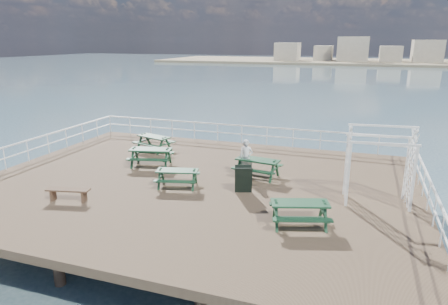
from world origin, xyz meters
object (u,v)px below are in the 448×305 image
flat_bench_far (68,192)px  trellis_arbor (378,169)px  picnic_table_b (154,140)px  picnic_table_a (151,153)px  picnic_table_c (258,164)px  picnic_table_e (300,208)px  picnic_table_d (177,174)px  person (246,158)px

flat_bench_far → trellis_arbor: (10.76, 3.57, 0.94)m
picnic_table_b → trellis_arbor: 11.80m
picnic_table_a → picnic_table_c: (5.17, 0.11, -0.02)m
picnic_table_b → picnic_table_e: bearing=-19.7°
picnic_table_d → person: person is taller
picnic_table_a → picnic_table_b: picnic_table_a is taller
picnic_table_d → picnic_table_e: picnic_table_e is taller
picnic_table_a → picnic_table_d: picnic_table_a is taller
picnic_table_a → person: 4.66m
picnic_table_a → picnic_table_c: picnic_table_a is taller
picnic_table_b → flat_bench_far: 7.30m
trellis_arbor → flat_bench_far: bearing=-168.0°
picnic_table_c → picnic_table_d: size_ratio=1.05×
picnic_table_a → picnic_table_b: size_ratio=1.01×
picnic_table_d → picnic_table_a: bearing=124.4°
picnic_table_a → trellis_arbor: size_ratio=0.77×
trellis_arbor → picnic_table_d: bearing=-179.6°
picnic_table_a → flat_bench_far: (-0.78, -4.82, -0.26)m
picnic_table_c → picnic_table_e: size_ratio=0.93×
picnic_table_e → flat_bench_far: size_ratio=1.32×
picnic_table_d → trellis_arbor: trellis_arbor is taller
trellis_arbor → person: size_ratio=1.79×
trellis_arbor → person: bearing=159.6°
picnic_table_b → picnic_table_c: bearing=-3.5°
picnic_table_d → trellis_arbor: (7.57, 0.89, 0.77)m
picnic_table_d → trellis_arbor: 7.67m
picnic_table_a → person: (4.65, 0.09, 0.21)m
picnic_table_a → person: bearing=-12.2°
picnic_table_c → picnic_table_d: picnic_table_c is taller
picnic_table_b → picnic_table_c: picnic_table_b is taller
picnic_table_a → trellis_arbor: (9.98, -1.25, 0.69)m
picnic_table_e → person: person is taller
picnic_table_b → picnic_table_a: bearing=-47.3°
person → trellis_arbor: bearing=-20.9°
picnic_table_e → picnic_table_a: bearing=134.5°
flat_bench_far → trellis_arbor: bearing=5.7°
picnic_table_e → flat_bench_far: bearing=167.8°
picnic_table_c → trellis_arbor: (4.81, -1.36, 0.71)m
picnic_table_c → flat_bench_far: (-5.95, -4.93, -0.23)m
flat_bench_far → picnic_table_a: bearing=68.1°
picnic_table_b → picnic_table_e: size_ratio=1.01×
picnic_table_a → picnic_table_e: picnic_table_a is taller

